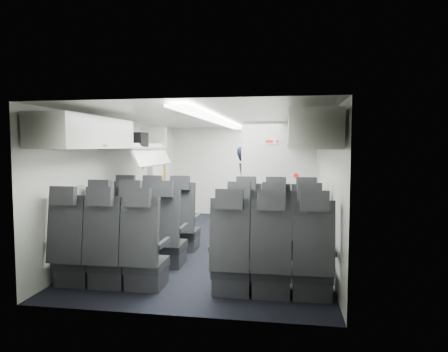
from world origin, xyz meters
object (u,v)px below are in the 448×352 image
(galley_unit, at_px, (279,178))
(boarding_door, at_px, (158,180))
(seat_row_mid, at_px, (203,240))
(flight_attendant, at_px, (245,187))
(seat_row_rear, at_px, (187,258))
(carry_on_bag, at_px, (133,140))
(seat_row_front, at_px, (215,227))

(galley_unit, height_order, boarding_door, galley_unit)
(seat_row_mid, bearing_deg, flight_attendant, 84.19)
(seat_row_rear, distance_m, boarding_door, 4.25)
(seat_row_mid, xyz_separation_m, carry_on_bag, (-1.40, 1.00, 1.39))
(seat_row_front, bearing_deg, galley_unit, 73.72)
(galley_unit, bearing_deg, flight_attendant, -116.81)
(flight_attendant, bearing_deg, galley_unit, -43.39)
(flight_attendant, bearing_deg, seat_row_rear, 159.01)
(seat_row_front, distance_m, galley_unit, 3.43)
(seat_row_front, distance_m, boarding_door, 2.71)
(flight_attendant, bearing_deg, carry_on_bag, 120.96)
(seat_row_rear, height_order, boarding_door, boarding_door)
(seat_row_mid, bearing_deg, seat_row_front, 90.00)
(seat_row_rear, xyz_separation_m, flight_attendant, (0.29, 3.75, 0.44))
(seat_row_front, xyz_separation_m, carry_on_bag, (-1.40, 0.10, 1.39))
(galley_unit, xyz_separation_m, boarding_door, (-2.59, -1.17, 0.00))
(seat_row_rear, height_order, galley_unit, galley_unit)
(galley_unit, bearing_deg, boarding_door, -155.72)
(seat_row_front, bearing_deg, boarding_door, 128.16)
(flight_attendant, xyz_separation_m, carry_on_bag, (-1.69, -1.84, 0.95))
(boarding_door, relative_size, carry_on_bag, 4.36)
(galley_unit, distance_m, boarding_door, 2.84)
(seat_row_front, height_order, boarding_door, boarding_door)
(boarding_door, relative_size, flight_attendant, 1.10)
(flight_attendant, height_order, carry_on_bag, carry_on_bag)
(seat_row_mid, xyz_separation_m, flight_attendant, (0.29, 2.85, 0.44))
(seat_row_front, relative_size, galley_unit, 1.75)
(galley_unit, bearing_deg, seat_row_mid, -102.88)
(galley_unit, height_order, carry_on_bag, carry_on_bag)
(flight_attendant, bearing_deg, seat_row_front, 154.97)
(seat_row_front, distance_m, flight_attendant, 2.02)
(seat_row_rear, bearing_deg, seat_row_front, 90.00)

